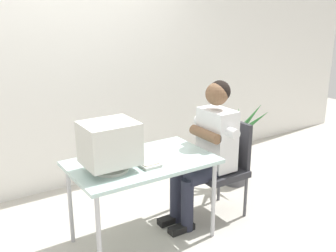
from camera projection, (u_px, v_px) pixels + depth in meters
name	position (u px, v px, depth m)	size (l,w,h in m)	color
ground_plane	(144.00, 238.00, 3.44)	(12.00, 12.00, 0.00)	#B2ADA3
wall_back	(101.00, 46.00, 4.28)	(8.00, 0.10, 3.00)	silver
desk	(142.00, 167.00, 3.25)	(1.17, 0.70, 0.72)	#B7B7BC
crt_monitor	(110.00, 144.00, 2.98)	(0.41, 0.34, 0.38)	silver
keyboard	(139.00, 158.00, 3.24)	(0.15, 0.47, 0.03)	silver
office_chair	(223.00, 163.00, 3.75)	(0.45, 0.45, 0.90)	#4C4C51
person_seated	(208.00, 146.00, 3.59)	(0.68, 0.55, 1.30)	silver
potted_plant	(235.00, 147.00, 4.39)	(0.75, 0.65, 0.92)	#4C4C51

